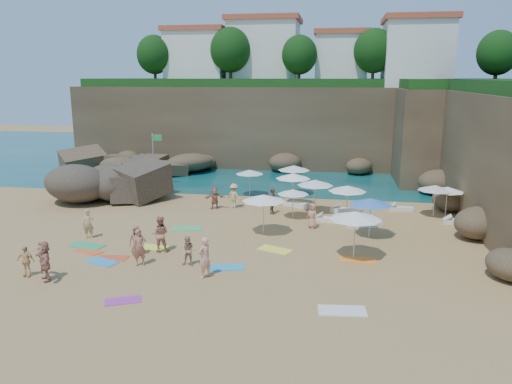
# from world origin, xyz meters

# --- Properties ---
(ground) EXTENTS (120.00, 120.00, 0.00)m
(ground) POSITION_xyz_m (0.00, 0.00, 0.00)
(ground) COLOR tan
(ground) RESTS_ON ground
(seawater) EXTENTS (120.00, 120.00, 0.00)m
(seawater) POSITION_xyz_m (0.00, 30.00, 0.00)
(seawater) COLOR #0C4751
(seawater) RESTS_ON ground
(cliff_back) EXTENTS (44.00, 8.00, 8.00)m
(cliff_back) POSITION_xyz_m (2.00, 25.00, 4.00)
(cliff_back) COLOR brown
(cliff_back) RESTS_ON ground
(cliff_corner) EXTENTS (10.00, 12.00, 8.00)m
(cliff_corner) POSITION_xyz_m (17.00, 20.00, 4.00)
(cliff_corner) COLOR brown
(cliff_corner) RESTS_ON ground
(rock_promontory) EXTENTS (12.00, 7.00, 2.00)m
(rock_promontory) POSITION_xyz_m (-11.00, 16.00, 0.00)
(rock_promontory) COLOR brown
(rock_promontory) RESTS_ON ground
(clifftop_buildings) EXTENTS (28.48, 9.48, 7.00)m
(clifftop_buildings) POSITION_xyz_m (2.96, 25.79, 11.24)
(clifftop_buildings) COLOR white
(clifftop_buildings) RESTS_ON cliff_back
(clifftop_trees) EXTENTS (35.60, 23.82, 4.40)m
(clifftop_trees) POSITION_xyz_m (4.78, 19.52, 11.26)
(clifftop_trees) COLOR #11380F
(clifftop_trees) RESTS_ON ground
(marina_masts) EXTENTS (3.10, 0.10, 6.00)m
(marina_masts) POSITION_xyz_m (-16.50, 30.00, 3.00)
(marina_masts) COLOR white
(marina_masts) RESTS_ON ground
(rock_outcrop) EXTENTS (8.36, 7.40, 2.77)m
(rock_outcrop) POSITION_xyz_m (-9.66, 7.60, 0.00)
(rock_outcrop) COLOR brown
(rock_outcrop) RESTS_ON ground
(flag_pole) EXTENTS (0.86, 0.12, 4.42)m
(flag_pole) POSITION_xyz_m (-8.14, 12.66, 2.82)
(flag_pole) COLOR silver
(flag_pole) RESTS_ON ground
(parasol_0) EXTENTS (2.15, 2.15, 2.03)m
(parasol_0) POSITION_xyz_m (0.33, 10.22, 1.86)
(parasol_0) COLOR silver
(parasol_0) RESTS_ON ground
(parasol_1) EXTENTS (2.47, 2.47, 2.34)m
(parasol_1) POSITION_xyz_m (3.67, 10.98, 2.14)
(parasol_1) COLOR silver
(parasol_1) RESTS_ON ground
(parasol_2) EXTENTS (2.47, 2.47, 2.33)m
(parasol_2) POSITION_xyz_m (3.88, 7.73, 2.14)
(parasol_2) COLOR silver
(parasol_2) RESTS_ON ground
(parasol_3) EXTENTS (2.42, 2.42, 2.28)m
(parasol_3) POSITION_xyz_m (5.53, 5.95, 2.10)
(parasol_3) COLOR silver
(parasol_3) RESTS_ON ground
(parasol_4) EXTENTS (2.13, 2.13, 2.02)m
(parasol_4) POSITION_xyz_m (14.07, 6.40, 1.85)
(parasol_4) COLOR silver
(parasol_4) RESTS_ON ground
(parasol_5) EXTENTS (2.04, 2.04, 1.93)m
(parasol_5) POSITION_xyz_m (4.18, 4.42, 1.77)
(parasol_5) COLOR silver
(parasol_5) RESTS_ON ground
(parasol_7) EXTENTS (2.24, 2.24, 2.12)m
(parasol_7) POSITION_xyz_m (13.28, 6.27, 1.94)
(parasol_7) COLOR silver
(parasol_7) RESTS_ON ground
(parasol_8) EXTENTS (2.41, 2.41, 2.28)m
(parasol_8) POSITION_xyz_m (7.62, 4.51, 2.09)
(parasol_8) COLOR silver
(parasol_8) RESTS_ON ground
(parasol_9) EXTENTS (2.51, 2.51, 2.37)m
(parasol_9) POSITION_xyz_m (2.79, 0.82, 2.18)
(parasol_9) COLOR silver
(parasol_9) RESTS_ON ground
(parasol_10) EXTENTS (2.44, 2.44, 2.31)m
(parasol_10) POSITION_xyz_m (8.86, 1.18, 2.12)
(parasol_10) COLOR silver
(parasol_10) RESTS_ON ground
(parasol_11) EXTENTS (2.63, 2.63, 2.49)m
(parasol_11) POSITION_xyz_m (7.88, -2.47, 2.28)
(parasol_11) COLOR silver
(parasol_11) RESTS_ON ground
(lounger_0) EXTENTS (1.75, 0.86, 0.26)m
(lounger_0) POSITION_xyz_m (6.46, 4.04, 0.13)
(lounger_0) COLOR white
(lounger_0) RESTS_ON ground
(lounger_1) EXTENTS (2.05, 1.44, 0.30)m
(lounger_1) POSITION_xyz_m (4.22, 7.48, 0.15)
(lounger_1) COLOR white
(lounger_1) RESTS_ON ground
(lounger_2) EXTENTS (1.64, 0.57, 0.25)m
(lounger_2) POSITION_xyz_m (11.37, 7.57, 0.13)
(lounger_2) COLOR silver
(lounger_2) RESTS_ON ground
(lounger_3) EXTENTS (2.17, 1.36, 0.32)m
(lounger_3) POSITION_xyz_m (7.64, 6.21, 0.16)
(lounger_3) COLOR white
(lounger_3) RESTS_ON ground
(lounger_4) EXTENTS (1.74, 0.69, 0.27)m
(lounger_4) POSITION_xyz_m (14.49, 4.80, 0.13)
(lounger_4) COLOR white
(lounger_4) RESTS_ON ground
(lounger_5) EXTENTS (2.15, 1.22, 0.32)m
(lounger_5) POSITION_xyz_m (8.70, 3.26, 0.16)
(lounger_5) COLOR white
(lounger_5) RESTS_ON ground
(towel_0) EXTENTS (1.83, 1.34, 0.03)m
(towel_0) POSITION_xyz_m (-4.47, -4.95, 0.01)
(towel_0) COLOR #2A91E1
(towel_0) RESTS_ON ground
(towel_2) EXTENTS (1.74, 1.32, 0.03)m
(towel_2) POSITION_xyz_m (-5.86, -3.57, 0.01)
(towel_2) COLOR #FF5728
(towel_2) RESTS_ON ground
(towel_3) EXTENTS (2.09, 1.34, 0.03)m
(towel_3) POSITION_xyz_m (-6.38, -2.82, 0.02)
(towel_3) COLOR #2EA260
(towel_3) RESTS_ON ground
(towel_4) EXTENTS (1.78, 1.10, 0.03)m
(towel_4) POSITION_xyz_m (-2.79, -2.47, 0.01)
(towel_4) COLOR #F6FD42
(towel_4) RESTS_ON ground
(towel_6) EXTENTS (1.62, 1.27, 0.03)m
(towel_6) POSITION_xyz_m (-1.61, -8.95, 0.01)
(towel_6) COLOR purple
(towel_6) RESTS_ON ground
(towel_7) EXTENTS (1.60, 0.88, 0.03)m
(towel_7) POSITION_xyz_m (-4.21, -4.35, 0.01)
(towel_7) COLOR #D54925
(towel_7) RESTS_ON ground
(towel_8) EXTENTS (1.93, 1.32, 0.03)m
(towel_8) POSITION_xyz_m (1.76, -4.67, 0.02)
(towel_8) COLOR #279DD0
(towel_8) RESTS_ON ground
(towel_10) EXTENTS (1.89, 1.11, 0.03)m
(towel_10) POSITION_xyz_m (8.10, -2.67, 0.02)
(towel_10) COLOR orange
(towel_10) RESTS_ON ground
(towel_11) EXTENTS (1.95, 1.24, 0.03)m
(towel_11) POSITION_xyz_m (-1.94, 1.07, 0.02)
(towel_11) COLOR #36BE6F
(towel_11) RESTS_ON ground
(towel_12) EXTENTS (1.98, 1.51, 0.03)m
(towel_12) POSITION_xyz_m (3.80, -1.81, 0.02)
(towel_12) COLOR #FCFE43
(towel_12) RESTS_ON ground
(towel_13) EXTENTS (1.95, 1.11, 0.03)m
(towel_13) POSITION_xyz_m (7.28, -8.42, 0.02)
(towel_13) COLOR silver
(towel_13) RESTS_ON ground
(person_stand_0) EXTENTS (0.69, 0.53, 1.69)m
(person_stand_0) POSITION_xyz_m (-6.91, -1.52, 0.84)
(person_stand_0) COLOR tan
(person_stand_0) RESTS_ON ground
(person_stand_1) EXTENTS (1.03, 0.86, 1.93)m
(person_stand_1) POSITION_xyz_m (-2.12, -2.98, 0.96)
(person_stand_1) COLOR tan
(person_stand_1) RESTS_ON ground
(person_stand_2) EXTENTS (1.21, 0.86, 1.74)m
(person_stand_2) POSITION_xyz_m (-0.10, 6.40, 0.87)
(person_stand_2) COLOR tan
(person_stand_2) RESTS_ON ground
(person_stand_3) EXTENTS (0.75, 1.13, 1.78)m
(person_stand_3) POSITION_xyz_m (2.73, 5.29, 0.89)
(person_stand_3) COLOR #875F43
(person_stand_3) RESTS_ON ground
(person_stand_4) EXTENTS (0.85, 0.79, 1.54)m
(person_stand_4) POSITION_xyz_m (5.54, 2.48, 0.77)
(person_stand_4) COLOR tan
(person_stand_4) RESTS_ON ground
(person_stand_5) EXTENTS (1.50, 0.90, 1.56)m
(person_stand_5) POSITION_xyz_m (-1.38, 5.94, 0.78)
(person_stand_5) COLOR #A96B54
(person_stand_5) RESTS_ON ground
(person_stand_6) EXTENTS (0.75, 0.84, 1.93)m
(person_stand_6) POSITION_xyz_m (1.08, -5.98, 0.96)
(person_stand_6) COLOR #F1A489
(person_stand_6) RESTS_ON ground
(person_lie_1) EXTENTS (0.89, 1.48, 0.36)m
(person_lie_1) POSITION_xyz_m (-7.05, -7.20, 0.18)
(person_lie_1) COLOR #F8C78D
(person_lie_1) RESTS_ON ground
(person_lie_2) EXTENTS (1.34, 1.70, 0.41)m
(person_lie_2) POSITION_xyz_m (-3.13, -3.72, 0.20)
(person_lie_2) COLOR #885944
(person_lie_2) RESTS_ON ground
(person_lie_3) EXTENTS (2.48, 2.46, 0.48)m
(person_lie_3) POSITION_xyz_m (-5.92, -7.48, 0.24)
(person_lie_3) COLOR tan
(person_lie_3) RESTS_ON ground
(person_lie_4) EXTENTS (1.45, 1.88, 0.43)m
(person_lie_4) POSITION_xyz_m (-2.41, -5.05, 0.21)
(person_lie_4) COLOR #A26251
(person_lie_4) RESTS_ON ground
(person_lie_5) EXTENTS (0.75, 1.48, 0.55)m
(person_lie_5) POSITION_xyz_m (-0.07, -4.73, 0.28)
(person_lie_5) COLOR tan
(person_lie_5) RESTS_ON ground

